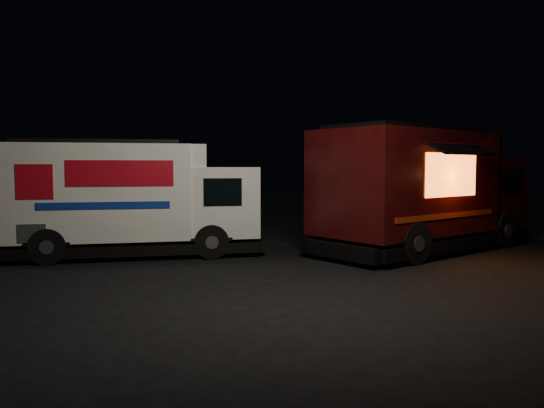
{
  "coord_description": "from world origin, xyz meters",
  "views": [
    {
      "loc": [
        -4.72,
        -11.66,
        2.33
      ],
      "look_at": [
        0.11,
        2.0,
        1.32
      ],
      "focal_mm": 35.0,
      "sensor_mm": 36.0,
      "label": 1
    }
  ],
  "objects": [
    {
      "name": "ground",
      "position": [
        0.0,
        0.0,
        0.0
      ],
      "size": [
        80.0,
        80.0,
        0.0
      ],
      "primitive_type": "plane",
      "color": "black",
      "rests_on": "ground"
    },
    {
      "name": "white_truck",
      "position": [
        -3.47,
        2.67,
        1.51
      ],
      "size": [
        6.88,
        3.1,
        3.01
      ],
      "primitive_type": null,
      "rotation": [
        0.0,
        0.0,
        -0.13
      ],
      "color": "white",
      "rests_on": "ground"
    },
    {
      "name": "red_truck",
      "position": [
        4.31,
        0.91,
        1.69
      ],
      "size": [
        7.76,
        4.96,
        3.39
      ],
      "primitive_type": null,
      "rotation": [
        0.0,
        0.0,
        0.34
      ],
      "color": "#390A0B",
      "rests_on": "ground"
    }
  ]
}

